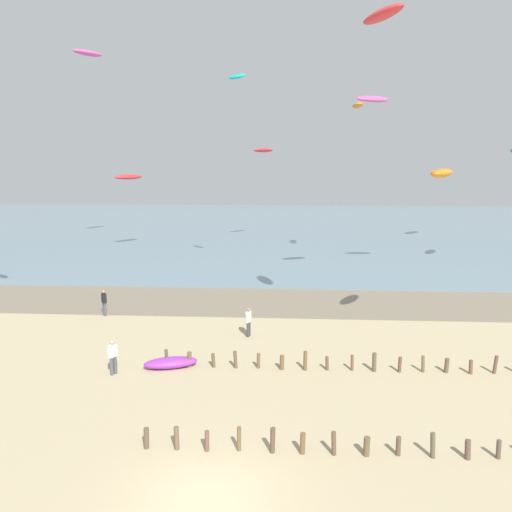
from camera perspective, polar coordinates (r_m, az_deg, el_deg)
name	(u,v)px	position (r m, az deg, el deg)	size (l,w,h in m)	color
ground_plane	(206,499)	(17.08, -5.59, -25.31)	(160.00, 160.00, 0.00)	tan
wet_sand_strip	(253,302)	(36.55, -0.35, -5.09)	(120.00, 7.47, 0.01)	#7A6D59
sea	(270,228)	(74.51, 1.61, 3.17)	(160.00, 70.00, 0.10)	slate
groyne_near	(363,445)	(19.08, 11.84, -19.82)	(15.59, 0.30, 0.94)	brown
groyne_mid	(341,362)	(25.46, 9.41, -11.59)	(17.07, 0.34, 0.95)	brown
person_nearest_camera	(113,356)	(25.41, -15.62, -10.64)	(0.37, 0.50, 1.71)	#4C4C56
person_mid_beach	(249,321)	(29.43, -0.84, -7.23)	(0.30, 0.55, 1.71)	#383842
person_by_waterline	(104,302)	(34.58, -16.52, -4.92)	(0.41, 0.45, 1.71)	#4C4C56
grounded_kite	(171,363)	(25.80, -9.46, -11.61)	(2.59, 0.93, 0.52)	purple
kite_aloft_0	(237,76)	(42.56, -2.12, 19.31)	(1.90, 0.61, 0.30)	#19B2B7
kite_aloft_2	(263,150)	(59.84, 0.82, 11.67)	(2.74, 0.88, 0.44)	red
kite_aloft_3	(383,14)	(27.13, 13.89, 24.60)	(3.23, 1.03, 0.52)	red
kite_aloft_4	(442,173)	(28.61, 19.93, 8.65)	(2.94, 0.94, 0.47)	orange
kite_aloft_7	(373,99)	(38.45, 12.83, 16.65)	(2.59, 0.83, 0.41)	#E54C99
kite_aloft_8	(128,177)	(56.03, -13.99, 8.53)	(3.28, 1.05, 0.52)	red
kite_aloft_9	(87,53)	(58.23, -18.22, 20.63)	(3.41, 1.09, 0.55)	#E54C99
kite_aloft_10	(358,105)	(48.28, 11.22, 16.10)	(2.77, 0.89, 0.44)	orange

